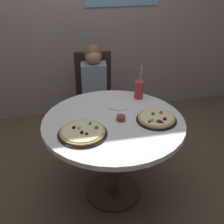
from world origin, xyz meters
TOP-DOWN VIEW (x-y plane):
  - ground_plane at (0.00, 0.00)m, footprint 8.00×8.00m
  - dining_table at (0.00, 0.00)m, footprint 1.12×1.12m
  - chair_wooden at (0.01, 1.04)m, footprint 0.45×0.45m
  - diner_child at (-0.01, 0.86)m, footprint 0.30×0.42m
  - pizza_veggie at (-0.26, -0.14)m, footprint 0.36×0.36m
  - pizza_cheese at (0.33, -0.07)m, footprint 0.31×0.31m
  - soda_cup at (0.31, 0.34)m, footprint 0.08×0.08m
  - sauce_bowl at (0.06, -0.01)m, footprint 0.07×0.07m
  - plate_small at (0.09, 0.23)m, footprint 0.18×0.18m

SIDE VIEW (x-z plane):
  - ground_plane at x=0.00m, z-range 0.00..0.00m
  - diner_child at x=-0.01m, z-range -0.06..1.02m
  - chair_wooden at x=0.01m, z-range 0.06..1.01m
  - dining_table at x=0.00m, z-range 0.27..1.02m
  - plate_small at x=0.09m, z-range 0.75..0.76m
  - pizza_veggie at x=-0.26m, z-range 0.74..0.79m
  - pizza_cheese at x=0.33m, z-range 0.74..0.79m
  - sauce_bowl at x=0.06m, z-range 0.75..0.79m
  - soda_cup at x=0.31m, z-range 0.68..0.99m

